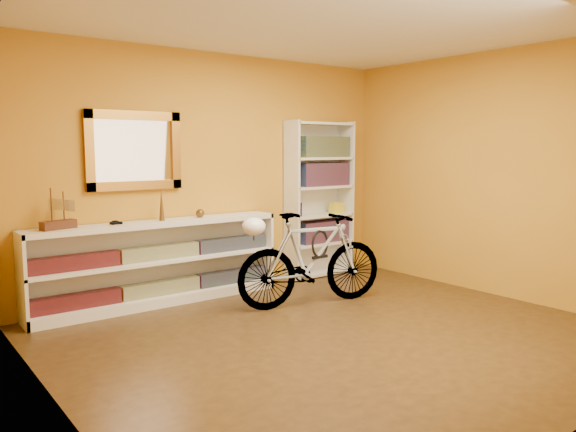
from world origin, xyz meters
TOP-DOWN VIEW (x-y plane):
  - floor at (0.00, 0.00)m, footprint 4.50×4.00m
  - ceiling at (0.00, 0.00)m, footprint 4.50×4.00m
  - back_wall at (0.00, 2.00)m, footprint 4.50×0.01m
  - left_wall at (-2.25, 0.00)m, footprint 0.01×4.00m
  - right_wall at (2.25, 0.00)m, footprint 0.01×4.00m
  - gilt_mirror at (-0.95, 1.97)m, footprint 0.98×0.06m
  - wall_socket at (0.90, 1.99)m, footprint 0.09×0.02m
  - console_unit at (-0.79, 1.81)m, footprint 2.60×0.35m
  - cd_row_lower at (-0.79, 1.79)m, footprint 2.50×0.13m
  - cd_row_upper at (-0.79, 1.79)m, footprint 2.50×0.13m
  - model_ship at (-1.74, 1.81)m, footprint 0.34×0.20m
  - toy_car at (-1.22, 1.81)m, footprint 0.00×0.00m
  - bronze_ornament at (-0.75, 1.81)m, footprint 0.06×0.06m
  - decorative_orb at (-0.31, 1.81)m, footprint 0.09×0.09m
  - bookcase at (1.35, 1.84)m, footprint 0.90×0.30m
  - book_row_a at (1.40, 1.84)m, footprint 0.70×0.22m
  - book_row_b at (1.40, 1.84)m, footprint 0.70×0.22m
  - book_row_c at (1.40, 1.84)m, footprint 0.70×0.22m
  - travel_mug at (1.02, 1.82)m, footprint 0.07×0.07m
  - red_tin at (1.15, 1.87)m, footprint 0.14×0.14m
  - yellow_bag at (1.60, 1.80)m, footprint 0.17×0.12m
  - bicycle at (0.41, 0.86)m, footprint 0.76×1.66m
  - helmet at (-0.19, 0.99)m, footprint 0.23×0.22m
  - u_lock at (0.51, 0.84)m, footprint 0.21×0.02m

SIDE VIEW (x-z plane):
  - floor at x=0.00m, z-range -0.01..0.00m
  - cd_row_lower at x=-0.79m, z-range 0.10..0.24m
  - wall_socket at x=0.90m, z-range 0.21..0.29m
  - console_unit at x=-0.79m, z-range 0.00..0.85m
  - bicycle at x=0.41m, z-range 0.00..0.95m
  - cd_row_upper at x=-0.79m, z-range 0.47..0.60m
  - book_row_a at x=1.40m, z-range 0.42..0.68m
  - u_lock at x=0.51m, z-range 0.51..0.72m
  - yellow_bag at x=1.60m, z-range 0.77..0.90m
  - helmet at x=-0.19m, z-range 0.75..0.92m
  - travel_mug at x=1.02m, z-range 0.77..0.93m
  - toy_car at x=-1.22m, z-range 0.85..0.85m
  - decorative_orb at x=-0.31m, z-range 0.85..0.94m
  - bookcase at x=1.35m, z-range 0.00..1.90m
  - bronze_ornament at x=-0.75m, z-range 0.85..1.17m
  - model_ship at x=-1.74m, z-range 0.85..1.23m
  - book_row_b at x=1.40m, z-range 1.11..1.40m
  - back_wall at x=0.00m, z-range 0.00..2.60m
  - left_wall at x=-2.25m, z-range 0.00..2.60m
  - right_wall at x=2.25m, z-range 0.00..2.60m
  - red_tin at x=1.15m, z-range 1.46..1.63m
  - gilt_mirror at x=-0.95m, z-range 1.16..1.94m
  - book_row_c at x=1.40m, z-range 1.46..1.71m
  - ceiling at x=0.00m, z-range 2.60..2.61m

